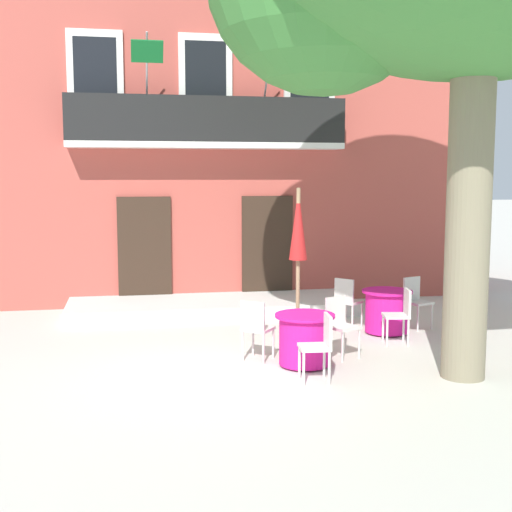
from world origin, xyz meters
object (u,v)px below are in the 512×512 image
cafe_chair_near_tree_0 (256,326)px  cafe_chair_middle_2 (347,299)px  cafe_chair_middle_1 (415,299)px  cafe_chair_near_tree_1 (320,343)px  cafe_chair_near_tree_2 (340,322)px  cafe_table_near_tree (305,339)px  cafe_umbrella (298,246)px  cafe_table_middle (387,311)px  cafe_chair_middle_0 (401,312)px

cafe_chair_near_tree_0 → cafe_chair_middle_2: (2.01, 1.81, 0.00)m
cafe_chair_middle_2 → cafe_chair_middle_1: bearing=-8.3°
cafe_chair_near_tree_1 → cafe_chair_middle_2: bearing=65.4°
cafe_chair_near_tree_1 → cafe_chair_near_tree_2: 1.30m
cafe_table_near_tree → cafe_umbrella: cafe_umbrella is taller
cafe_table_middle → cafe_chair_near_tree_0: bearing=-153.1°
cafe_chair_near_tree_2 → cafe_chair_middle_2: (0.71, 1.82, 0.00)m
cafe_chair_near_tree_2 → cafe_table_middle: cafe_chair_near_tree_2 is taller
cafe_chair_near_tree_1 → cafe_table_middle: cafe_chair_near_tree_1 is taller
cafe_chair_middle_1 → cafe_umbrella: cafe_umbrella is taller
cafe_chair_middle_0 → cafe_chair_near_tree_0: bearing=-167.7°
cafe_chair_near_tree_2 → cafe_chair_middle_2: 1.95m
cafe_chair_near_tree_1 → cafe_chair_middle_0: same height
cafe_chair_near_tree_0 → cafe_table_middle: (2.56, 1.30, -0.14)m
cafe_chair_near_tree_1 → cafe_chair_middle_2: same height
cafe_chair_near_tree_1 → cafe_umbrella: 1.91m
cafe_chair_near_tree_2 → cafe_umbrella: 1.33m
cafe_chair_near_tree_2 → cafe_umbrella: (-0.56, 0.40, 1.14)m
cafe_chair_middle_2 → cafe_chair_near_tree_1: bearing=-114.6°
cafe_chair_near_tree_0 → cafe_chair_near_tree_1: same height
cafe_table_near_tree → cafe_chair_near_tree_1: 0.77m
cafe_chair_middle_0 → cafe_chair_middle_2: 1.36m
cafe_table_near_tree → cafe_chair_middle_1: size_ratio=0.95×
cafe_chair_near_tree_0 → cafe_umbrella: size_ratio=0.36×
cafe_chair_middle_2 → cafe_chair_near_tree_2: bearing=-111.4°
cafe_chair_near_tree_2 → cafe_chair_near_tree_1: bearing=-119.4°
cafe_table_middle → cafe_chair_middle_2: size_ratio=0.95×
cafe_chair_near_tree_0 → cafe_chair_near_tree_1: bearing=-60.3°
cafe_table_near_tree → cafe_chair_middle_0: bearing=26.8°
cafe_chair_near_tree_0 → cafe_chair_middle_2: bearing=42.0°
cafe_chair_near_tree_1 → cafe_chair_middle_0: size_ratio=1.00×
cafe_chair_near_tree_2 → cafe_chair_middle_0: size_ratio=1.00×
cafe_table_near_tree → cafe_chair_middle_0: cafe_chair_middle_0 is taller
cafe_chair_middle_0 → cafe_umbrella: (-1.76, -0.15, 1.14)m
cafe_chair_near_tree_0 → cafe_chair_middle_1: bearing=26.7°
cafe_chair_near_tree_0 → cafe_chair_middle_0: bearing=12.3°
cafe_chair_near_tree_2 → cafe_umbrella: size_ratio=0.36×
cafe_table_middle → cafe_table_near_tree: bearing=-138.6°
cafe_chair_near_tree_0 → cafe_chair_near_tree_1: size_ratio=1.00×
cafe_chair_middle_1 → cafe_umbrella: size_ratio=0.36×
cafe_table_middle → cafe_umbrella: cafe_umbrella is taller
cafe_chair_near_tree_2 → cafe_table_near_tree: bearing=-149.5°
cafe_chair_middle_0 → cafe_chair_middle_2: size_ratio=1.00×
cafe_chair_middle_0 → cafe_table_middle: bearing=85.3°
cafe_chair_near_tree_1 → cafe_table_near_tree: bearing=90.7°
cafe_chair_near_tree_0 → cafe_chair_middle_1: 3.62m
cafe_chair_near_tree_2 → cafe_umbrella: bearing=144.3°
cafe_chair_near_tree_1 → cafe_umbrella: bearing=87.0°
cafe_chair_near_tree_0 → cafe_chair_middle_0: same height
cafe_chair_near_tree_0 → cafe_chair_near_tree_2: 1.29m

